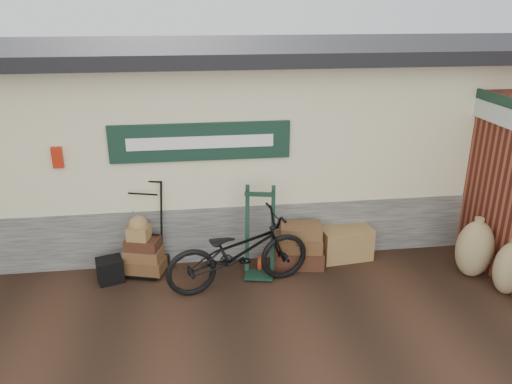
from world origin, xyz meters
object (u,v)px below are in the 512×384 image
wicker_hamper (345,242)px  bicycle (238,248)px  porter_trolley (146,227)px  black_trunk (110,270)px  green_barrow (260,232)px  suitcase_stack (299,244)px

wicker_hamper → bicycle: bearing=-159.7°
porter_trolley → wicker_hamper: porter_trolley is taller
black_trunk → bicycle: size_ratio=0.17×
green_barrow → suitcase_stack: green_barrow is taller
green_barrow → black_trunk: green_barrow is taller
porter_trolley → green_barrow: (1.66, -0.34, -0.03)m
porter_trolley → black_trunk: (-0.53, -0.27, -0.53)m
porter_trolley → wicker_hamper: bearing=16.4°
green_barrow → wicker_hamper: 1.51m
black_trunk → wicker_hamper: bearing=4.3°
wicker_hamper → green_barrow: bearing=-166.6°
porter_trolley → bicycle: porter_trolley is taller
wicker_hamper → black_trunk: bearing=-175.7°
porter_trolley → bicycle: bearing=-9.8°
wicker_hamper → black_trunk: wicker_hamper is taller
green_barrow → bicycle: green_barrow is taller
porter_trolley → black_trunk: size_ratio=3.98×
black_trunk → porter_trolley: bearing=27.3°
porter_trolley → wicker_hamper: size_ratio=1.78×
wicker_hamper → bicycle: 1.91m
porter_trolley → black_trunk: porter_trolley is taller
suitcase_stack → black_trunk: bearing=-177.5°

